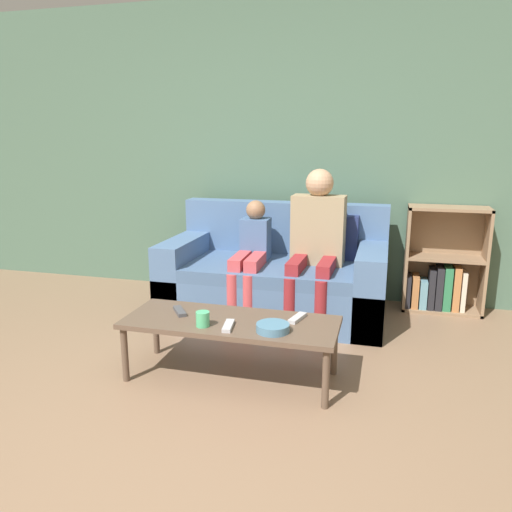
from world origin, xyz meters
The scene contains 12 objects.
ground_plane centered at (0.00, 0.00, 0.00)m, with size 22.00×22.00×0.00m, color #84664C.
wall_back centered at (0.00, 2.70, 1.30)m, with size 12.00×0.06×2.60m.
couch centered at (0.09, 2.11, 0.30)m, with size 1.76×0.93×0.88m.
bookshelf centered at (1.40, 2.54, 0.34)m, with size 0.63×0.28×0.88m.
coffee_table centered at (0.08, 0.92, 0.34)m, with size 1.27×0.49×0.37m.
person_adult centered at (0.42, 2.03, 0.69)m, with size 0.41×0.64×1.19m.
person_child centered at (-0.09, 1.96, 0.53)m, with size 0.24×0.64×0.93m.
cup_near centered at (-0.05, 0.78, 0.41)m, with size 0.08×0.08×0.09m.
tv_remote_0 centered at (0.10, 0.80, 0.38)m, with size 0.07×0.18×0.02m.
tv_remote_1 centered at (-0.27, 0.95, 0.38)m, with size 0.14×0.17×0.02m.
tv_remote_2 centered at (0.46, 1.02, 0.38)m, with size 0.09×0.18×0.02m.
snack_bowl centered at (0.36, 0.81, 0.39)m, with size 0.19×0.19×0.05m.
Camera 1 is at (0.94, -1.74, 1.43)m, focal length 35.00 mm.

